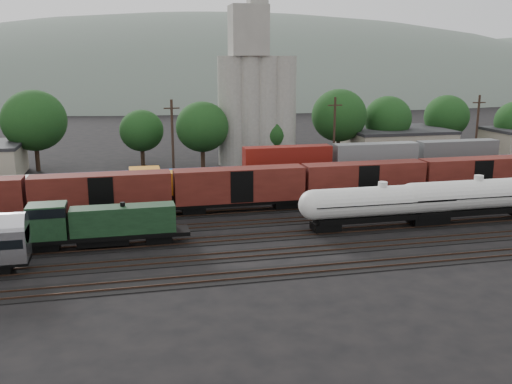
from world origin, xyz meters
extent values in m
plane|color=black|center=(0.00, 0.00, 0.00)|extent=(600.00, 600.00, 0.00)
cube|color=black|center=(0.00, -15.00, 0.04)|extent=(180.00, 3.20, 0.08)
cube|color=#382319|center=(0.00, -15.72, 0.12)|extent=(180.00, 0.08, 0.16)
cube|color=#382319|center=(0.00, -14.28, 0.12)|extent=(180.00, 0.08, 0.16)
cube|color=black|center=(0.00, -10.00, 0.04)|extent=(180.00, 3.20, 0.08)
cube|color=#382319|center=(0.00, -10.72, 0.12)|extent=(180.00, 0.08, 0.16)
cube|color=#382319|center=(0.00, -9.28, 0.12)|extent=(180.00, 0.08, 0.16)
cube|color=black|center=(0.00, -5.00, 0.04)|extent=(180.00, 3.20, 0.08)
cube|color=#382319|center=(0.00, -5.72, 0.12)|extent=(180.00, 0.08, 0.16)
cube|color=#382319|center=(0.00, -4.28, 0.12)|extent=(180.00, 0.08, 0.16)
cube|color=black|center=(0.00, 0.00, 0.04)|extent=(180.00, 3.20, 0.08)
cube|color=#382319|center=(0.00, -0.72, 0.12)|extent=(180.00, 0.08, 0.16)
cube|color=#382319|center=(0.00, 0.72, 0.12)|extent=(180.00, 0.08, 0.16)
cube|color=black|center=(0.00, 5.00, 0.04)|extent=(180.00, 3.20, 0.08)
cube|color=#382319|center=(0.00, 4.28, 0.12)|extent=(180.00, 0.08, 0.16)
cube|color=#382319|center=(0.00, 5.72, 0.12)|extent=(180.00, 0.08, 0.16)
cube|color=black|center=(0.00, 10.00, 0.04)|extent=(180.00, 3.20, 0.08)
cube|color=#382319|center=(0.00, 9.28, 0.12)|extent=(180.00, 0.08, 0.16)
cube|color=#382319|center=(0.00, 10.72, 0.12)|extent=(180.00, 0.08, 0.16)
cube|color=black|center=(0.00, 15.00, 0.04)|extent=(180.00, 3.20, 0.08)
cube|color=#382319|center=(0.00, 14.28, 0.12)|extent=(180.00, 0.08, 0.16)
cube|color=#382319|center=(0.00, 15.72, 0.12)|extent=(180.00, 0.08, 0.16)
cube|color=black|center=(-21.00, -5.00, 1.24)|extent=(16.01, 2.73, 0.38)
cube|color=black|center=(-21.00, -5.00, 0.81)|extent=(4.71, 2.07, 0.75)
cube|color=black|center=(-19.07, -5.00, 2.70)|extent=(9.60, 2.26, 2.54)
cube|color=black|center=(-25.80, -5.00, 2.98)|extent=(3.39, 2.73, 3.11)
cube|color=black|center=(-25.80, -5.00, 3.97)|extent=(3.48, 2.82, 0.85)
cube|color=black|center=(-28.04, -5.00, 2.27)|extent=(1.51, 2.26, 1.69)
cylinder|color=black|center=(-19.07, -5.00, 4.11)|extent=(0.47, 0.47, 0.47)
cube|color=black|center=(-26.12, -5.00, 0.62)|extent=(2.45, 1.88, 0.66)
cube|color=black|center=(-15.87, -5.00, 0.62)|extent=(2.45, 1.88, 0.66)
cylinder|color=silver|center=(7.12, -5.00, 3.01)|extent=(14.94, 3.08, 3.08)
sphere|color=silver|center=(-0.35, -5.00, 3.01)|extent=(3.08, 3.08, 3.08)
sphere|color=silver|center=(14.59, -5.00, 3.01)|extent=(3.08, 3.08, 3.08)
cylinder|color=silver|center=(7.12, -5.00, 4.76)|extent=(0.96, 0.96, 0.53)
cube|color=black|center=(7.12, -5.00, 3.01)|extent=(15.28, 3.23, 0.08)
cube|color=black|center=(7.12, -5.00, 1.31)|extent=(14.43, 2.33, 0.53)
cube|color=black|center=(1.01, -5.00, 0.68)|extent=(2.76, 2.12, 0.74)
cube|color=black|center=(13.24, -5.00, 0.68)|extent=(2.76, 2.12, 0.74)
cylinder|color=silver|center=(18.29, -5.00, 3.12)|extent=(15.50, 3.19, 3.19)
sphere|color=silver|center=(10.54, -5.00, 3.12)|extent=(3.19, 3.19, 3.19)
cylinder|color=silver|center=(18.29, -5.00, 4.93)|extent=(0.99, 0.99, 0.55)
cube|color=black|center=(18.29, -5.00, 3.12)|extent=(15.85, 3.35, 0.09)
cube|color=black|center=(18.29, -5.00, 1.36)|extent=(14.97, 2.42, 0.55)
cube|color=black|center=(11.95, -5.00, 0.70)|extent=(2.86, 2.20, 0.77)
cube|color=black|center=(-11.11, 10.00, 1.29)|extent=(17.81, 2.87, 0.40)
cube|color=black|center=(-11.11, 10.00, 0.84)|extent=(4.95, 2.18, 0.79)
cube|color=orange|center=(-8.97, 10.00, 2.82)|extent=(10.68, 2.37, 2.67)
cube|color=orange|center=(-16.45, 10.00, 3.12)|extent=(3.56, 2.87, 3.26)
cube|color=black|center=(-16.45, 10.00, 4.16)|extent=(3.66, 2.97, 0.89)
cube|color=orange|center=(-18.95, 10.00, 2.38)|extent=(1.58, 2.37, 1.78)
cylinder|color=black|center=(-8.97, 10.00, 4.31)|extent=(0.49, 0.49, 0.49)
cube|color=black|center=(-16.81, 10.00, 0.65)|extent=(2.57, 1.98, 0.69)
cube|color=black|center=(-5.41, 10.00, 0.65)|extent=(2.57, 1.98, 0.69)
cube|color=black|center=(-21.33, 5.00, 1.20)|extent=(15.00, 2.60, 0.40)
cube|color=#4D1812|center=(-21.33, 5.00, 3.30)|extent=(15.00, 2.90, 3.80)
cube|color=black|center=(-5.93, 5.00, 1.20)|extent=(15.00, 2.60, 0.40)
cube|color=#4D1812|center=(-5.93, 5.00, 3.30)|extent=(15.00, 2.90, 3.80)
cube|color=black|center=(9.47, 5.00, 1.20)|extent=(15.00, 2.60, 0.40)
cube|color=#4D1812|center=(9.47, 5.00, 3.30)|extent=(15.00, 2.90, 3.80)
cube|color=black|center=(24.87, 5.00, 1.20)|extent=(15.00, 2.60, 0.40)
cube|color=#4D1812|center=(24.87, 5.00, 3.30)|extent=(15.00, 2.90, 3.80)
cube|color=black|center=(0.00, 15.00, 0.50)|extent=(160.00, 2.60, 0.60)
cube|color=navy|center=(-22.88, 15.00, 2.10)|extent=(12.00, 2.40, 2.60)
cube|color=navy|center=(-10.08, 15.00, 2.10)|extent=(12.00, 2.40, 2.60)
cube|color=navy|center=(2.72, 15.00, 2.10)|extent=(12.00, 2.40, 2.60)
cube|color=maroon|center=(2.72, 15.00, 4.70)|extent=(12.00, 2.40, 2.60)
cube|color=maroon|center=(15.52, 15.00, 2.10)|extent=(12.00, 2.40, 2.60)
cube|color=slate|center=(15.52, 15.00, 4.70)|extent=(12.00, 2.40, 2.60)
cube|color=#40140F|center=(28.32, 15.00, 2.10)|extent=(12.00, 2.40, 2.60)
cube|color=#4D5052|center=(28.32, 15.00, 4.70)|extent=(12.00, 2.40, 2.60)
cylinder|color=gray|center=(-1.00, 36.00, 9.00)|extent=(4.40, 4.40, 18.00)
cylinder|color=gray|center=(2.00, 36.00, 9.00)|extent=(4.40, 4.40, 18.00)
cylinder|color=gray|center=(5.00, 36.00, 9.00)|extent=(4.40, 4.40, 18.00)
cylinder|color=gray|center=(8.00, 36.00, 9.00)|extent=(4.40, 4.40, 18.00)
cube|color=gray|center=(2.00, 36.00, 22.00)|extent=(6.00, 5.00, 8.00)
cube|color=#9E937F|center=(30.00, 38.00, 2.30)|extent=(18.00, 14.00, 4.60)
cube|color=#232326|center=(30.00, 38.00, 4.85)|extent=(18.36, 14.28, 0.50)
cylinder|color=black|center=(-32.22, 37.28, 1.85)|extent=(0.70, 0.70, 3.71)
ellipsoid|color=#193F17|center=(-32.22, 37.28, 8.08)|extent=(10.06, 10.06, 9.53)
cylinder|color=black|center=(-15.70, 38.83, 1.34)|extent=(0.70, 0.70, 2.69)
ellipsoid|color=#193F17|center=(-15.70, 38.83, 5.86)|extent=(7.30, 7.30, 6.92)
cylinder|color=black|center=(-6.25, 33.32, 1.57)|extent=(0.70, 0.70, 3.14)
ellipsoid|color=#193F17|center=(-6.25, 33.32, 6.85)|extent=(8.54, 8.54, 8.09)
cylinder|color=black|center=(6.28, 36.61, 1.13)|extent=(0.70, 0.70, 2.26)
ellipsoid|color=#193F17|center=(6.28, 36.61, 4.92)|extent=(6.13, 6.13, 5.81)
cylinder|color=black|center=(18.60, 37.10, 1.79)|extent=(0.70, 0.70, 3.58)
ellipsoid|color=#193F17|center=(18.60, 37.10, 7.81)|extent=(9.73, 9.73, 9.22)
cylinder|color=black|center=(28.59, 38.39, 1.59)|extent=(0.70, 0.70, 3.17)
ellipsoid|color=#193F17|center=(28.59, 38.39, 6.91)|extent=(8.61, 8.61, 8.16)
cylinder|color=black|center=(41.96, 40.65, 1.57)|extent=(0.70, 0.70, 3.13)
ellipsoid|color=#193F17|center=(41.96, 40.65, 6.83)|extent=(8.51, 8.51, 8.06)
cylinder|color=black|center=(-12.00, 22.00, 6.00)|extent=(0.36, 0.36, 12.00)
cube|color=black|center=(-12.00, 22.00, 10.80)|extent=(2.20, 0.18, 0.18)
cylinder|color=black|center=(12.00, 22.00, 6.00)|extent=(0.36, 0.36, 12.00)
cube|color=black|center=(12.00, 22.00, 10.80)|extent=(2.20, 0.18, 0.18)
cylinder|color=black|center=(36.00, 22.00, 6.00)|extent=(0.36, 0.36, 12.00)
cube|color=black|center=(36.00, 22.00, 10.80)|extent=(2.20, 0.18, 0.18)
ellipsoid|color=#59665B|center=(40.00, 260.00, -22.75)|extent=(520.00, 286.00, 130.00)
camera|label=1|loc=(-18.66, -57.90, 17.16)|focal=40.00mm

